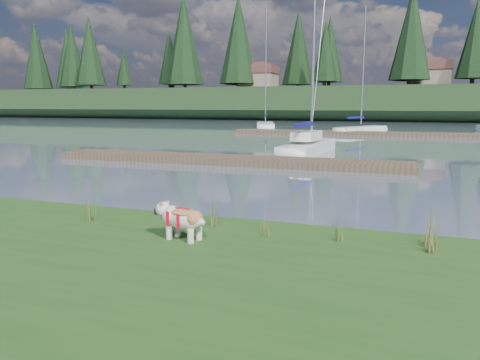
% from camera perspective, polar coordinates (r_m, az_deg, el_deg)
% --- Properties ---
extents(ground, '(200.00, 200.00, 0.00)m').
position_cam_1_polar(ground, '(40.17, 14.82, 5.29)').
color(ground, slate).
rests_on(ground, ground).
extents(bank, '(60.00, 9.00, 0.35)m').
position_cam_1_polar(bank, '(5.86, -21.51, -15.63)').
color(bank, '#274C1B').
rests_on(bank, ground).
extents(ridge, '(200.00, 20.00, 5.00)m').
position_cam_1_polar(ridge, '(83.00, 17.69, 8.79)').
color(ridge, black).
rests_on(ridge, ground).
extents(bulldog, '(1.00, 0.52, 0.59)m').
position_cam_1_polar(bulldog, '(7.82, -7.05, -4.57)').
color(bulldog, silver).
rests_on(bulldog, bank).
extents(sailboat_main, '(1.83, 7.73, 11.15)m').
position_cam_1_polar(sailboat_main, '(25.47, 8.64, 4.32)').
color(sailboat_main, white).
rests_on(sailboat_main, ground).
extents(dock_near, '(16.00, 2.00, 0.30)m').
position_cam_1_polar(dock_near, '(20.55, -1.96, 2.48)').
color(dock_near, '#4C3D2C').
rests_on(dock_near, ground).
extents(dock_far, '(26.00, 2.20, 0.30)m').
position_cam_1_polar(dock_far, '(40.03, 17.69, 5.36)').
color(dock_far, '#4C3D2C').
rests_on(dock_far, ground).
extents(sailboat_bg_1, '(4.25, 8.72, 12.77)m').
position_cam_1_polar(sailboat_bg_1, '(50.82, 3.09, 6.72)').
color(sailboat_bg_1, white).
rests_on(sailboat_bg_1, ground).
extents(sailboat_bg_2, '(4.55, 7.18, 11.05)m').
position_cam_1_polar(sailboat_bg_2, '(43.73, 14.95, 6.02)').
color(sailboat_bg_2, white).
rests_on(sailboat_bg_2, ground).
extents(weed_0, '(0.17, 0.14, 0.69)m').
position_cam_1_polar(weed_0, '(8.67, -3.13, -3.66)').
color(weed_0, '#475B23').
rests_on(weed_0, bank).
extents(weed_1, '(0.17, 0.14, 0.40)m').
position_cam_1_polar(weed_1, '(8.01, 2.98, -5.64)').
color(weed_1, '#475B23').
rests_on(weed_1, bank).
extents(weed_2, '(0.17, 0.14, 0.61)m').
position_cam_1_polar(weed_2, '(7.69, 22.64, -6.34)').
color(weed_2, '#475B23').
rests_on(weed_2, bank).
extents(weed_3, '(0.17, 0.14, 0.60)m').
position_cam_1_polar(weed_3, '(9.46, -17.75, -3.24)').
color(weed_3, '#475B23').
rests_on(weed_3, bank).
extents(weed_4, '(0.17, 0.14, 0.45)m').
position_cam_1_polar(weed_4, '(7.89, 11.82, -5.92)').
color(weed_4, '#475B23').
rests_on(weed_4, bank).
extents(weed_5, '(0.17, 0.14, 0.70)m').
position_cam_1_polar(weed_5, '(8.03, 22.22, -5.38)').
color(weed_5, '#475B23').
rests_on(weed_5, bank).
extents(mud_lip, '(60.00, 0.50, 0.14)m').
position_cam_1_polar(mud_lip, '(9.42, -3.46, -6.19)').
color(mud_lip, '#33281C').
rests_on(mud_lip, ground).
extents(conifer_0, '(5.72, 5.72, 14.15)m').
position_cam_1_polar(conifer_0, '(97.24, -17.84, 14.78)').
color(conifer_0, '#382619').
rests_on(conifer_0, ridge).
extents(conifer_1, '(4.40, 4.40, 11.30)m').
position_cam_1_polar(conifer_1, '(92.34, -8.59, 14.58)').
color(conifer_1, '#382619').
rests_on(conifer_1, ridge).
extents(conifer_2, '(6.60, 6.60, 16.05)m').
position_cam_1_polar(conifer_2, '(83.74, -0.20, 16.80)').
color(conifer_2, '#382619').
rests_on(conifer_2, ridge).
extents(conifer_3, '(4.84, 4.84, 12.25)m').
position_cam_1_polar(conifer_3, '(83.55, 10.87, 15.41)').
color(conifer_3, '#382619').
rests_on(conifer_3, ridge).
extents(conifer_4, '(6.16, 6.16, 15.10)m').
position_cam_1_polar(conifer_4, '(76.65, 20.19, 16.61)').
color(conifer_4, '#382619').
rests_on(conifer_4, ridge).
extents(house_0, '(6.30, 5.30, 4.65)m').
position_cam_1_polar(house_0, '(84.06, 2.25, 12.50)').
color(house_0, gray).
rests_on(house_0, ridge).
extents(house_1, '(6.30, 5.30, 4.65)m').
position_cam_1_polar(house_1, '(81.10, 22.13, 11.96)').
color(house_1, gray).
rests_on(house_1, ridge).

